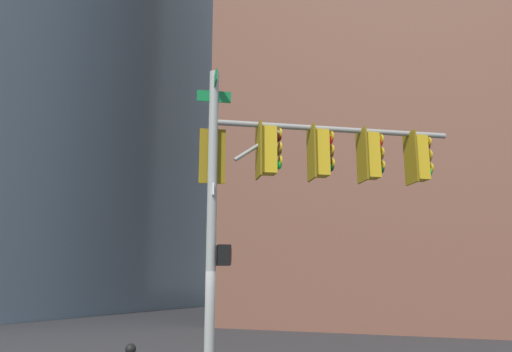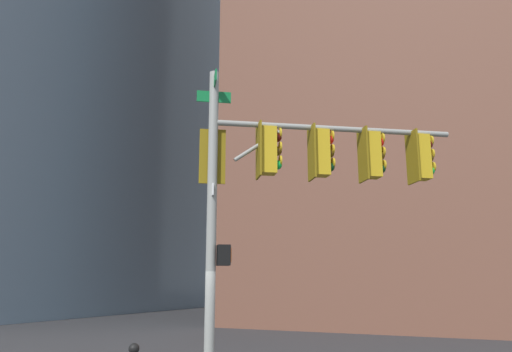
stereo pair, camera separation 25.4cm
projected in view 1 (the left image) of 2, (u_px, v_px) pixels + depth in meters
The scene contains 3 objects.
signal_pole_assembly at pixel (295, 170), 10.35m from camera, with size 3.45×4.81×6.66m.
building_brick_midblock at pixel (17, 95), 51.98m from camera, with size 23.50×19.48×43.51m, color #845B47.
building_glass_tower at pixel (16, 2), 48.21m from camera, with size 30.20×29.59×58.57m, color #7A99B2.
Camera 1 is at (-9.03, -5.10, 2.29)m, focal length 34.43 mm.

